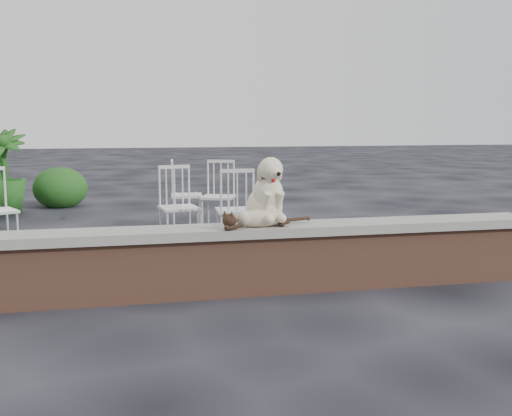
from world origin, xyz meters
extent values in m
plane|color=black|center=(0.00, 0.00, 0.00)|extent=(60.00, 60.00, 0.00)
cube|color=brown|center=(0.00, 0.00, 0.25)|extent=(6.00, 0.30, 0.50)
cube|color=slate|center=(0.00, 0.00, 0.54)|extent=(6.20, 0.40, 0.08)
imported|color=#204915|center=(-2.46, 5.16, 0.67)|extent=(0.85, 0.85, 1.35)
ellipsoid|color=#204915|center=(-1.65, 5.74, 0.32)|extent=(0.92, 0.84, 0.73)
camera|label=1|loc=(-0.50, -4.76, 1.44)|focal=41.05mm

